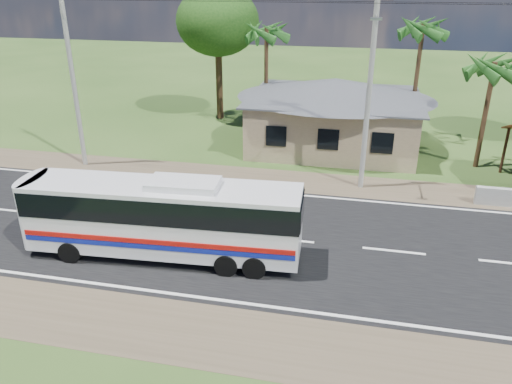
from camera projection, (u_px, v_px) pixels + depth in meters
ground at (285, 240)px, 21.17m from camera, size 120.00×120.00×0.00m
road at (285, 240)px, 21.17m from camera, size 120.00×16.00×0.03m
house at (334, 106)px, 31.52m from camera, size 12.40×10.00×5.00m
utility_poles at (363, 77)px, 24.12m from camera, size 32.80×2.22×11.00m
palm_near at (494, 67)px, 26.85m from camera, size 2.80×2.80×6.70m
palm_mid at (423, 29)px, 30.96m from camera, size 2.80×2.80×8.20m
palm_far at (267, 33)px, 33.55m from camera, size 2.80×2.80×7.70m
tree_behind_house at (218, 22)px, 35.93m from camera, size 6.00×6.00×9.61m
coach_bus at (163, 213)px, 19.24m from camera, size 10.82×2.93×3.32m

